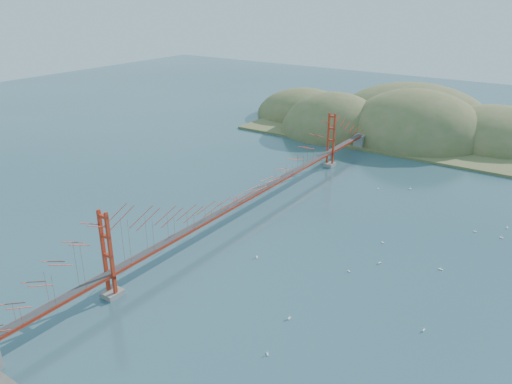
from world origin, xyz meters
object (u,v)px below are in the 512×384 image
Objects in this scene: sailboat_2 at (441,269)px; sailboat_1 at (349,271)px; sailboat_0 at (257,257)px; bridge at (250,175)px.

sailboat_2 reaches higher than sailboat_1.
sailboat_2 is 1.00× the size of sailboat_0.
sailboat_0 is 13.12m from sailboat_1.
sailboat_2 is (32.20, -0.46, -6.86)m from bridge.
sailboat_1 is (12.51, 3.95, -0.02)m from sailboat_0.
sailboat_1 is (-10.20, -7.58, -0.02)m from sailboat_2.
sailboat_0 reaches higher than sailboat_1.
bridge is at bearing 179.18° from sailboat_2.
bridge is 32.92m from sailboat_2.
sailboat_2 is at bearing 26.91° from sailboat_0.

